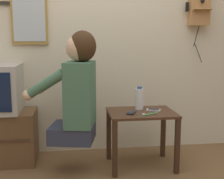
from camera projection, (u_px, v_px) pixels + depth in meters
wall_back at (96, 26)px, 3.10m from camera, size 6.80×0.05×2.55m
side_table at (141, 122)px, 2.79m from camera, size 0.59×0.46×0.51m
person at (77, 88)px, 2.60m from camera, size 0.62×0.47×0.93m
wall_phone_antique at (199, 4)px, 3.13m from camera, size 0.24×0.18×0.83m
wall_mirror at (29, 14)px, 2.96m from camera, size 0.34×0.03×0.57m
cell_phone_held at (131, 113)px, 2.70m from camera, size 0.11×0.14×0.01m
cell_phone_spare at (154, 110)px, 2.81m from camera, size 0.14×0.10×0.01m
water_bottle at (139, 99)px, 2.85m from camera, size 0.08×0.08×0.21m
toothbrush at (149, 114)px, 2.64m from camera, size 0.15×0.09×0.02m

